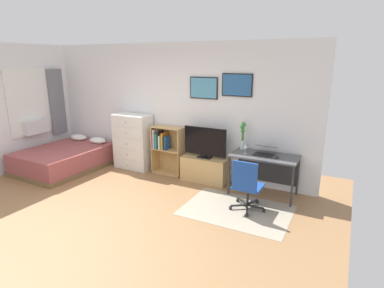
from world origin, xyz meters
The scene contains 14 objects.
ground_plane centered at (0.00, 0.00, 0.00)m, with size 7.20×7.20×0.00m, color #936B44.
wall_back_with_posters centered at (0.01, 2.43, 1.36)m, with size 6.12×0.09×2.70m.
area_rug centered at (1.94, 1.26, 0.00)m, with size 1.70×1.20×0.01m, color #9E937F.
bed centered at (-2.14, 1.41, 0.24)m, with size 1.47×1.94×0.60m.
dresser centered at (-0.82, 2.15, 0.61)m, with size 0.83×0.46×1.22m.
bookshelf centered at (-0.02, 2.22, 0.58)m, with size 0.68×0.30×1.01m.
tv_stand centered at (0.94, 2.17, 0.25)m, with size 0.92×0.41×0.50m.
television centered at (0.94, 2.15, 0.80)m, with size 0.88×0.16×0.61m.
desk centered at (2.14, 2.14, 0.61)m, with size 1.16×0.61×0.74m.
office_chair centered at (2.07, 1.31, 0.46)m, with size 0.56×0.58×0.86m.
laptop centered at (2.13, 2.13, 0.80)m, with size 0.38×0.41×0.16m.
computer_mouse centered at (2.37, 2.01, 0.76)m, with size 0.06×0.10×0.03m, color #262628.
bamboo_vase centered at (1.66, 2.27, 1.00)m, with size 0.10×0.09×0.51m.
wine_glass centered at (1.81, 2.00, 0.87)m, with size 0.07×0.07×0.18m.
Camera 1 is at (3.42, -3.15, 2.36)m, focal length 29.14 mm.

